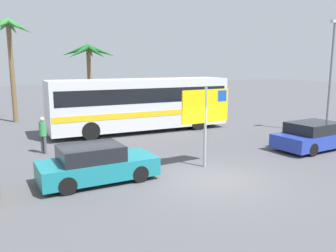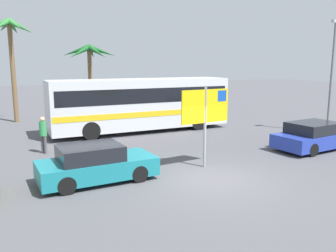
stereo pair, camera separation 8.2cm
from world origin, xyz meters
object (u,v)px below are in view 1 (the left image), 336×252
(ferry_sign, at_px, (207,109))
(car_blue, at_px, (315,136))
(car_teal, at_px, (96,164))
(bus_front_coach, at_px, (141,102))
(pedestrian_by_bus, at_px, (43,132))

(ferry_sign, bearing_deg, car_blue, -3.60)
(car_teal, relative_size, car_blue, 0.89)
(car_blue, bearing_deg, ferry_sign, 176.73)
(bus_front_coach, bearing_deg, ferry_sign, -92.95)
(bus_front_coach, xyz_separation_m, pedestrian_by_bus, (-6.00, -3.00, -0.78))
(ferry_sign, bearing_deg, bus_front_coach, 81.68)
(ferry_sign, bearing_deg, car_teal, 172.56)
(car_blue, relative_size, pedestrian_by_bus, 2.70)
(bus_front_coach, relative_size, car_blue, 2.35)
(car_teal, relative_size, pedestrian_by_bus, 2.40)
(bus_front_coach, height_order, ferry_sign, ferry_sign)
(bus_front_coach, xyz_separation_m, car_blue, (5.95, -7.82, -1.15))
(ferry_sign, distance_m, car_teal, 4.72)
(bus_front_coach, bearing_deg, car_teal, -121.48)
(car_teal, bearing_deg, bus_front_coach, 56.02)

